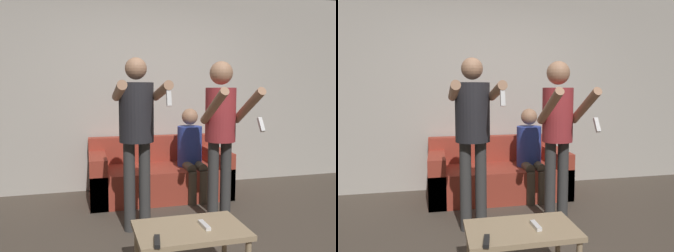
{
  "view_description": "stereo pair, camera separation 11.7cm",
  "coord_description": "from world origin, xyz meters",
  "views": [
    {
      "loc": [
        -0.84,
        -2.37,
        1.35
      ],
      "look_at": [
        0.04,
        1.11,
        0.95
      ],
      "focal_mm": 35.0,
      "sensor_mm": 36.0,
      "label": 1
    },
    {
      "loc": [
        -0.72,
        -2.4,
        1.35
      ],
      "look_at": [
        0.04,
        1.11,
        0.95
      ],
      "focal_mm": 35.0,
      "sensor_mm": 36.0,
      "label": 2
    }
  ],
  "objects": [
    {
      "name": "wall_back",
      "position": [
        0.0,
        2.06,
        1.35
      ],
      "size": [
        6.4,
        0.06,
        2.7
      ],
      "color": "#B7B2A8",
      "rests_on": "ground_plane"
    },
    {
      "name": "couch",
      "position": [
        0.04,
        1.62,
        0.26
      ],
      "size": [
        1.72,
        0.81,
        0.73
      ],
      "color": "#9E3828",
      "rests_on": "ground_plane"
    },
    {
      "name": "person_standing_left",
      "position": [
        -0.38,
        0.63,
        1.03
      ],
      "size": [
        0.44,
        0.7,
        1.64
      ],
      "color": "#383838",
      "rests_on": "ground_plane"
    },
    {
      "name": "person_standing_right",
      "position": [
        0.46,
        0.63,
        1.01
      ],
      "size": [
        0.42,
        0.68,
        1.62
      ],
      "color": "#383838",
      "rests_on": "ground_plane"
    },
    {
      "name": "person_seated",
      "position": [
        0.42,
        1.46,
        0.6
      ],
      "size": [
        0.31,
        0.53,
        1.11
      ],
      "color": "brown",
      "rests_on": "ground_plane"
    },
    {
      "name": "coffee_table",
      "position": [
        -0.16,
        -0.3,
        0.35
      ],
      "size": [
        0.77,
        0.47,
        0.4
      ],
      "color": "tan",
      "rests_on": "ground_plane"
    },
    {
      "name": "remote_near",
      "position": [
        -0.43,
        -0.47,
        0.41
      ],
      "size": [
        0.06,
        0.15,
        0.02
      ],
      "color": "black",
      "rests_on": "coffee_table"
    },
    {
      "name": "remote_far",
      "position": [
        -0.06,
        -0.31,
        0.41
      ],
      "size": [
        0.04,
        0.15,
        0.02
      ],
      "color": "white",
      "rests_on": "coffee_table"
    }
  ]
}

